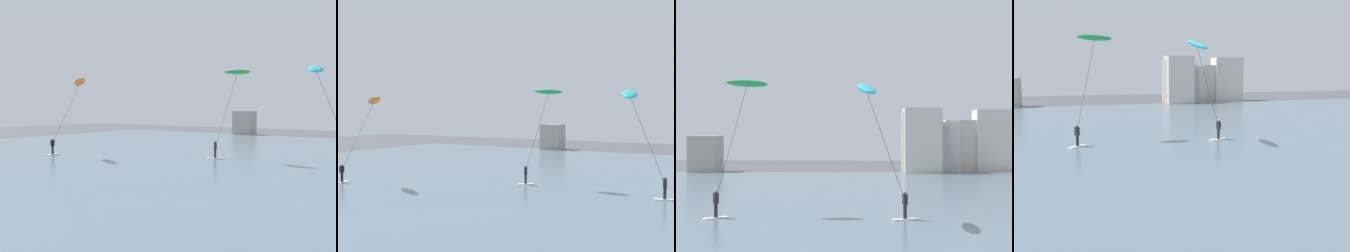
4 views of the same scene
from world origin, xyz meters
TOP-DOWN VIEW (x-y plane):
  - water_bay at (0.00, 30.89)m, footprint 84.00×52.00m
  - kitesurfer_cyan at (2.73, 26.01)m, footprint 3.57×3.27m
  - kitesurfer_orange at (-17.87, 21.30)m, footprint 4.19×3.04m
  - kitesurfer_green at (-4.71, 28.21)m, footprint 3.43×2.28m

SIDE VIEW (x-z plane):
  - water_bay at x=0.00m, z-range 0.00..0.10m
  - kitesurfer_orange at x=-17.87m, z-range 2.52..10.03m
  - kitesurfer_cyan at x=2.73m, z-range 2.76..10.60m
  - kitesurfer_green at x=-4.71m, z-range 2.76..10.85m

